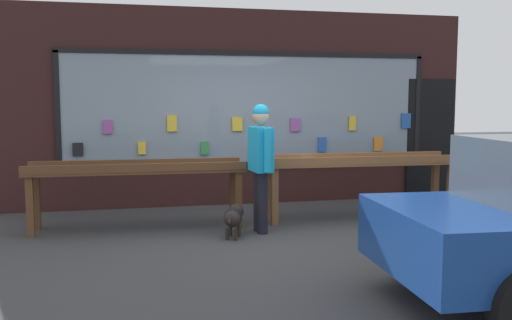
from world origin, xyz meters
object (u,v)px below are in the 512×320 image
sandwich_board_sign (494,182)px  person_browsing (261,158)px  display_table_left (138,174)px  display_table_right (360,167)px  small_dog (234,217)px

sandwich_board_sign → person_browsing: bearing=166.0°
display_table_left → person_browsing: person_browsing is taller
person_browsing → display_table_left: bearing=65.5°
display_table_right → sandwich_board_sign: (2.13, -0.16, -0.27)m
small_dog → person_browsing: bearing=-40.8°
small_dog → display_table_left: bearing=78.2°
person_browsing → sandwich_board_sign: bearing=-88.2°
display_table_left → display_table_right: 3.19m
display_table_left → small_dog: bearing=-33.7°
display_table_left → display_table_right: (3.19, 0.00, 0.02)m
display_table_left → person_browsing: size_ratio=1.71×
display_table_right → small_dog: bearing=-159.0°
person_browsing → small_dog: 0.85m
display_table_left → small_dog: size_ratio=5.44×
display_table_left → display_table_right: bearing=0.0°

